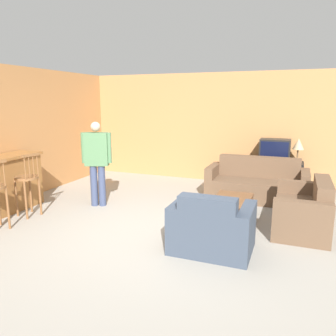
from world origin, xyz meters
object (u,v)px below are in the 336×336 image
object	(u,v)px
loveseat_right	(304,211)
table_lamp	(298,145)
tv_unit	(273,175)
person_by_window	(97,159)
coffee_table	(232,202)
bar_chair_mid	(28,183)
couch_far	(257,185)
armchair_near	(212,229)
tv	(275,150)

from	to	relation	value
loveseat_right	table_lamp	xyz separation A→B (m)	(-0.13, 2.25, 0.73)
tv_unit	person_by_window	world-z (taller)	person_by_window
coffee_table	table_lamp	size ratio (longest dim) A/B	1.72
bar_chair_mid	tv_unit	size ratio (longest dim) A/B	0.90
bar_chair_mid	table_lamp	world-z (taller)	table_lamp
couch_far	person_by_window	xyz separation A→B (m)	(-2.73, -1.50, 0.59)
coffee_table	tv_unit	bearing A→B (deg)	77.52
armchair_near	coffee_table	bearing A→B (deg)	88.07
tv_unit	armchair_near	bearing A→B (deg)	-98.81
tv_unit	tv	xyz separation A→B (m)	(0.00, -0.00, 0.56)
bar_chair_mid	tv	world-z (taller)	tv
coffee_table	tv_unit	distance (m)	2.30
loveseat_right	tv	size ratio (longest dim) A/B	2.12
table_lamp	couch_far	bearing A→B (deg)	-129.51
loveseat_right	table_lamp	distance (m)	2.37
bar_chair_mid	table_lamp	size ratio (longest dim) A/B	2.09
bar_chair_mid	loveseat_right	bearing A→B (deg)	13.29
tv_unit	tv	distance (m)	0.56
couch_far	coffee_table	distance (m)	1.39
person_by_window	couch_far	bearing A→B (deg)	28.77
armchair_near	table_lamp	xyz separation A→B (m)	(1.01, 3.47, 0.73)
bar_chair_mid	tv_unit	world-z (taller)	bar_chair_mid
couch_far	tv	xyz separation A→B (m)	(0.26, 0.88, 0.59)
bar_chair_mid	coffee_table	distance (m)	3.45
table_lamp	person_by_window	bearing A→B (deg)	-145.46
armchair_near	tv	distance (m)	3.56
bar_chair_mid	table_lamp	distance (m)	5.39
loveseat_right	tv_unit	bearing A→B (deg)	104.95
couch_far	loveseat_right	xyz separation A→B (m)	(0.86, -1.38, -0.00)
loveseat_right	coffee_table	distance (m)	1.10
coffee_table	table_lamp	world-z (taller)	table_lamp
armchair_near	loveseat_right	world-z (taller)	armchair_near
armchair_near	tv_unit	bearing A→B (deg)	81.19
coffee_table	tv_unit	xyz separation A→B (m)	(0.50, 2.24, 0.00)
tv_unit	table_lamp	world-z (taller)	table_lamp
bar_chair_mid	table_lamp	xyz separation A→B (m)	(4.25, 3.29, 0.44)
loveseat_right	person_by_window	distance (m)	3.64
couch_far	table_lamp	size ratio (longest dim) A/B	3.69
armchair_near	person_by_window	size ratio (longest dim) A/B	0.66
loveseat_right	person_by_window	size ratio (longest dim) A/B	0.85
tv	bar_chair_mid	bearing A→B (deg)	-138.97
bar_chair_mid	tv	bearing A→B (deg)	41.03
tv_unit	table_lamp	bearing A→B (deg)	0.00
bar_chair_mid	tv	size ratio (longest dim) A/B	1.71
armchair_near	table_lamp	world-z (taller)	table_lamp
loveseat_right	tv_unit	size ratio (longest dim) A/B	1.11
bar_chair_mid	couch_far	xyz separation A→B (m)	(3.52, 2.41, -0.29)
bar_chair_mid	couch_far	bearing A→B (deg)	34.40
table_lamp	person_by_window	xyz separation A→B (m)	(-3.45, -2.38, -0.14)
armchair_near	loveseat_right	xyz separation A→B (m)	(1.14, 1.21, -0.00)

